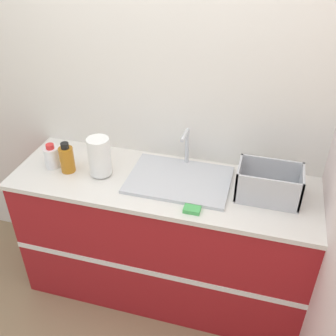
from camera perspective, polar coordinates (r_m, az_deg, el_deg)
ground_plane at (r=2.80m, az=-2.30°, el=-21.04°), size 12.00×12.00×0.00m
wall_back at (r=2.42m, az=1.44°, el=9.58°), size 4.22×0.06×2.60m
counter_cabinet at (r=2.63m, az=-0.59°, el=-10.16°), size 1.84×0.61×0.93m
sink at (r=2.33m, az=1.67°, el=-1.51°), size 0.60×0.42×0.26m
paper_towel_roll at (r=2.36m, az=-9.92°, el=1.63°), size 0.13×0.13×0.24m
dish_rack at (r=2.24m, az=14.36°, el=-2.54°), size 0.35×0.22×0.19m
bottle_amber at (r=2.45m, az=-14.46°, el=1.31°), size 0.09×0.09×0.20m
bottle_white_spray at (r=2.53m, az=-16.50°, el=1.55°), size 0.09×0.09×0.16m
sponge at (r=2.11m, az=3.50°, el=-6.04°), size 0.09×0.06×0.02m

